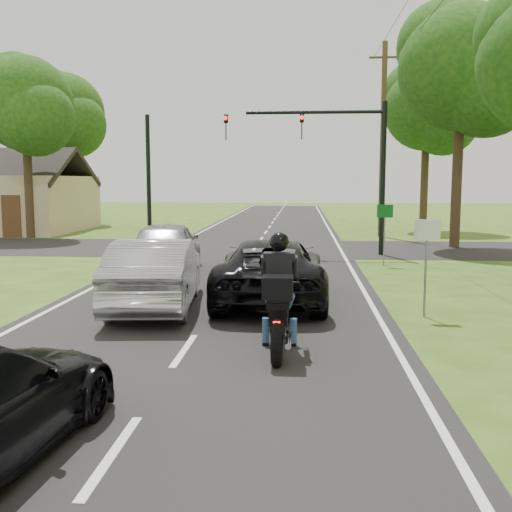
# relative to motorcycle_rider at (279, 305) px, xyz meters

# --- Properties ---
(ground) EXTENTS (140.00, 140.00, 0.00)m
(ground) POSITION_rel_motorcycle_rider_xyz_m (-1.65, -0.05, -0.83)
(ground) COLOR #335116
(ground) RESTS_ON ground
(road) EXTENTS (8.00, 100.00, 0.01)m
(road) POSITION_rel_motorcycle_rider_xyz_m (-1.65, 9.95, -0.82)
(road) COLOR black
(road) RESTS_ON ground
(cross_road) EXTENTS (60.00, 7.00, 0.01)m
(cross_road) POSITION_rel_motorcycle_rider_xyz_m (-1.65, 15.95, -0.82)
(cross_road) COLOR black
(cross_road) RESTS_ON ground
(motorcycle_rider) EXTENTS (0.69, 2.44, 2.11)m
(motorcycle_rider) POSITION_rel_motorcycle_rider_xyz_m (0.00, 0.00, 0.00)
(motorcycle_rider) COLOR black
(motorcycle_rider) RESTS_ON ground
(dark_suv) EXTENTS (2.65, 5.56, 1.53)m
(dark_suv) POSITION_rel_motorcycle_rider_xyz_m (-0.36, 4.40, -0.05)
(dark_suv) COLOR black
(dark_suv) RESTS_ON road
(silver_sedan) EXTENTS (2.18, 5.05, 1.62)m
(silver_sedan) POSITION_rel_motorcycle_rider_xyz_m (-2.96, 3.36, -0.01)
(silver_sedan) COLOR #B3B3B8
(silver_sedan) RESTS_ON road
(silver_suv) EXTENTS (2.47, 5.10, 1.68)m
(silver_suv) POSITION_rel_motorcycle_rider_xyz_m (-3.95, 8.77, 0.02)
(silver_suv) COLOR #9A9EA2
(silver_suv) RESTS_ON road
(traffic_signal) EXTENTS (6.38, 0.44, 6.00)m
(traffic_signal) POSITION_rel_motorcycle_rider_xyz_m (1.69, 13.95, 3.31)
(traffic_signal) COLOR black
(traffic_signal) RESTS_ON ground
(signal_pole_far) EXTENTS (0.20, 0.20, 6.00)m
(signal_pole_far) POSITION_rel_motorcycle_rider_xyz_m (-6.85, 17.95, 2.17)
(signal_pole_far) COLOR black
(signal_pole_far) RESTS_ON ground
(utility_pole_far) EXTENTS (1.60, 0.28, 10.00)m
(utility_pole_far) POSITION_rel_motorcycle_rider_xyz_m (4.55, 21.95, 4.26)
(utility_pole_far) COLOR brown
(utility_pole_far) RESTS_ON ground
(sign_white) EXTENTS (0.55, 0.07, 2.12)m
(sign_white) POSITION_rel_motorcycle_rider_xyz_m (3.05, 2.93, 0.77)
(sign_white) COLOR slate
(sign_white) RESTS_ON ground
(sign_green) EXTENTS (0.55, 0.07, 2.12)m
(sign_green) POSITION_rel_motorcycle_rider_xyz_m (3.25, 10.93, 0.77)
(sign_green) COLOR slate
(sign_green) RESTS_ON ground
(tree_row_d) EXTENTS (5.76, 5.58, 10.45)m
(tree_row_d) POSITION_rel_motorcycle_rider_xyz_m (7.46, 16.71, 6.60)
(tree_row_d) COLOR #332316
(tree_row_d) RESTS_ON ground
(tree_row_e) EXTENTS (5.28, 5.12, 9.61)m
(tree_row_e) POSITION_rel_motorcycle_rider_xyz_m (7.83, 25.73, 6.00)
(tree_row_e) COLOR #332316
(tree_row_e) RESTS_ON ground
(tree_left_near) EXTENTS (5.12, 4.96, 9.22)m
(tree_left_near) POSITION_rel_motorcycle_rider_xyz_m (-13.38, 19.74, 5.71)
(tree_left_near) COLOR #332316
(tree_left_near) RESTS_ON ground
(tree_left_far) EXTENTS (5.76, 5.58, 10.14)m
(tree_left_far) POSITION_rel_motorcycle_rider_xyz_m (-15.34, 29.71, 6.31)
(tree_left_far) COLOR #332316
(tree_left_far) RESTS_ON ground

